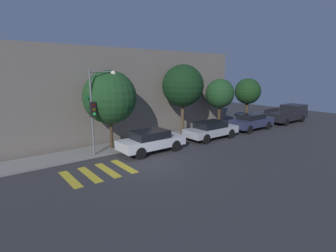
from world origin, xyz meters
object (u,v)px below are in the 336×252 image
object	(u,v)px
traffic_light_pole	(97,101)
pickup_truck	(288,114)
sedan_middle	(211,129)
sedan_near_corner	(151,140)
sedan_far_end	(252,121)
tree_midblock	(183,86)
tree_far_end	(220,94)
tree_behind_truck	(248,91)
tree_near_corner	(110,97)

from	to	relation	value
traffic_light_pole	pickup_truck	size ratio (longest dim) A/B	1.01
traffic_light_pole	pickup_truck	world-z (taller)	traffic_light_pole
sedan_middle	pickup_truck	xyz separation A→B (m)	(11.81, 0.00, 0.16)
sedan_near_corner	sedan_middle	distance (m)	5.77
sedan_near_corner	sedan_middle	bearing A→B (deg)	0.00
traffic_light_pole	sedan_far_end	bearing A→B (deg)	-5.10
sedan_middle	tree_midblock	world-z (taller)	tree_midblock
sedan_far_end	tree_midblock	size ratio (longest dim) A/B	0.79
traffic_light_pole	tree_far_end	xyz separation A→B (m)	(12.12, 0.84, -0.15)
tree_far_end	tree_behind_truck	xyz separation A→B (m)	(4.20, -0.00, 0.01)
tree_far_end	tree_behind_truck	distance (m)	4.20
tree_midblock	traffic_light_pole	bearing A→B (deg)	-173.72
traffic_light_pole	pickup_truck	bearing A→B (deg)	-3.52
traffic_light_pole	tree_near_corner	xyz separation A→B (m)	(1.22, 0.84, 0.12)
pickup_truck	tree_far_end	xyz separation A→B (m)	(-8.52, 2.11, 2.39)
tree_near_corner	tree_midblock	size ratio (longest dim) A/B	0.92
traffic_light_pole	sedan_middle	distance (m)	9.32
sedan_far_end	pickup_truck	bearing A→B (deg)	0.00
tree_midblock	tree_behind_truck	xyz separation A→B (m)	(8.71, -0.00, -0.82)
sedan_far_end	tree_near_corner	world-z (taller)	tree_near_corner
traffic_light_pole	tree_behind_truck	world-z (taller)	traffic_light_pole
tree_behind_truck	sedan_far_end	bearing A→B (deg)	-134.93
tree_behind_truck	tree_near_corner	bearing A→B (deg)	180.00
sedan_middle	tree_behind_truck	distance (m)	8.21
traffic_light_pole	tree_midblock	distance (m)	7.70
tree_midblock	sedan_middle	bearing A→B (deg)	-60.27
traffic_light_pole	tree_midblock	world-z (taller)	tree_midblock
tree_near_corner	tree_behind_truck	distance (m)	15.11
sedan_near_corner	tree_near_corner	distance (m)	3.96
sedan_near_corner	tree_behind_truck	size ratio (longest dim) A/B	0.96
pickup_truck	tree_behind_truck	distance (m)	5.37
sedan_middle	tree_far_end	bearing A→B (deg)	32.59
sedan_far_end	tree_near_corner	bearing A→B (deg)	170.79
tree_behind_truck	traffic_light_pole	bearing A→B (deg)	-177.06
sedan_far_end	tree_far_end	distance (m)	3.89
tree_near_corner	sedan_far_end	bearing A→B (deg)	-9.21
sedan_near_corner	traffic_light_pole	bearing A→B (deg)	157.41
traffic_light_pole	sedan_far_end	world-z (taller)	traffic_light_pole
tree_midblock	tree_far_end	bearing A→B (deg)	0.00
traffic_light_pole	tree_behind_truck	xyz separation A→B (m)	(16.33, 0.84, -0.14)
sedan_far_end	pickup_truck	distance (m)	6.42
sedan_far_end	tree_midblock	world-z (taller)	tree_midblock
pickup_truck	tree_behind_truck	xyz separation A→B (m)	(-4.31, 2.11, 2.41)
sedan_middle	tree_near_corner	world-z (taller)	tree_near_corner
sedan_near_corner	pickup_truck	bearing A→B (deg)	0.00
traffic_light_pole	tree_far_end	world-z (taller)	traffic_light_pole
sedan_middle	tree_far_end	world-z (taller)	tree_far_end
sedan_far_end	tree_midblock	distance (m)	7.70
sedan_far_end	tree_far_end	size ratio (longest dim) A/B	0.99
traffic_light_pole	pickup_truck	distance (m)	20.84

